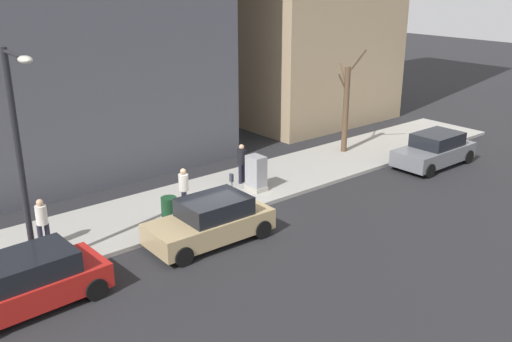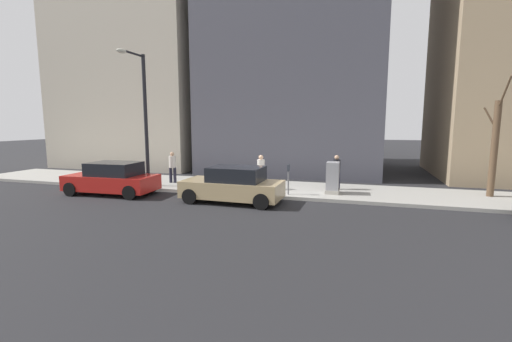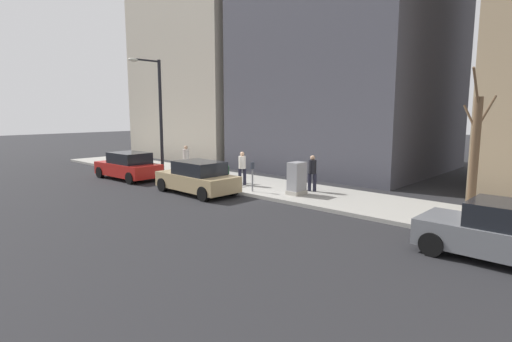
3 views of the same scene
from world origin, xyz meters
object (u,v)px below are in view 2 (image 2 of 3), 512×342
object	(u,v)px
parking_meter	(288,176)
pedestrian_midblock	(261,170)
bare_tree	(495,146)
pedestrian_near_meter	(336,170)
streetlamp	(142,109)
parked_car_red	(112,179)
parked_car_tan	(233,185)
trash_bin	(241,180)
pedestrian_far_corner	(172,165)
office_tower_right	(151,64)
utility_box	(333,178)

from	to	relation	value
parking_meter	pedestrian_midblock	bearing A→B (deg)	60.23
bare_tree	pedestrian_near_meter	xyz separation A→B (m)	(-0.25, 6.58, -1.26)
parking_meter	streetlamp	distance (m)	7.91
parked_car_red	parked_car_tan	bearing A→B (deg)	-91.33
trash_bin	pedestrian_far_corner	distance (m)	4.24
parked_car_tan	office_tower_right	world-z (taller)	office_tower_right
parked_car_tan	trash_bin	distance (m)	2.04
parked_car_tan	pedestrian_far_corner	xyz separation A→B (m)	(2.80, 4.52, 0.35)
parked_car_red	pedestrian_near_meter	distance (m)	10.65
streetlamp	pedestrian_midblock	size ratio (longest dim) A/B	3.92
parked_car_tan	office_tower_right	xyz separation A→B (m)	(12.21, 11.75, 7.48)
parked_car_red	bare_tree	xyz separation A→B (m)	(3.79, -16.61, 1.61)
parked_car_red	trash_bin	bearing A→B (deg)	-71.85
parking_meter	office_tower_right	distance (m)	18.88
utility_box	bare_tree	bearing A→B (deg)	-79.00
office_tower_right	pedestrian_near_meter	bearing A→B (deg)	-119.08
parking_meter	bare_tree	world-z (taller)	bare_tree
pedestrian_near_meter	trash_bin	bearing A→B (deg)	175.30
parking_meter	bare_tree	size ratio (longest dim) A/B	0.27
parked_car_tan	parking_meter	world-z (taller)	parked_car_tan
bare_tree	parking_meter	bearing A→B (deg)	104.09
pedestrian_near_meter	parking_meter	bearing A→B (deg)	-159.05
parking_meter	trash_bin	size ratio (longest dim) A/B	1.50
utility_box	trash_bin	size ratio (longest dim) A/B	1.59
parked_car_red	pedestrian_far_corner	bearing A→B (deg)	-29.58
streetlamp	office_tower_right	bearing A→B (deg)	30.94
streetlamp	office_tower_right	size ratio (longest dim) A/B	0.40
pedestrian_midblock	parked_car_red	bearing A→B (deg)	149.63
streetlamp	pedestrian_far_corner	world-z (taller)	streetlamp
parking_meter	pedestrian_far_corner	size ratio (longest dim) A/B	0.81
parked_car_red	pedestrian_near_meter	xyz separation A→B (m)	(3.54, -10.03, 0.35)
parked_car_tan	streetlamp	distance (m)	6.35
pedestrian_midblock	pedestrian_far_corner	size ratio (longest dim) A/B	1.00
parked_car_red	trash_bin	world-z (taller)	parked_car_red
pedestrian_midblock	pedestrian_far_corner	xyz separation A→B (m)	(0.38, 5.04, 0.00)
bare_tree	pedestrian_midblock	xyz separation A→B (m)	(-1.27, 10.07, -1.26)
parked_car_tan	trash_bin	xyz separation A→B (m)	(2.00, 0.38, -0.14)
bare_tree	pedestrian_far_corner	bearing A→B (deg)	93.39
bare_tree	pedestrian_midblock	world-z (taller)	bare_tree
parked_car_tan	bare_tree	world-z (taller)	bare_tree
utility_box	bare_tree	world-z (taller)	bare_tree
parked_car_red	parking_meter	distance (m)	8.23
bare_tree	pedestrian_near_meter	bearing A→B (deg)	92.19
bare_tree	office_tower_right	xyz separation A→B (m)	(8.52, 22.34, 5.87)
trash_bin	bare_tree	bearing A→B (deg)	-81.21
parked_car_tan	pedestrian_near_meter	distance (m)	5.30
streetlamp	parked_car_tan	bearing A→B (deg)	-104.74
pedestrian_midblock	trash_bin	bearing A→B (deg)	153.72
parked_car_tan	parking_meter	xyz separation A→B (m)	(1.55, -2.04, 0.24)
bare_tree	utility_box	bearing A→B (deg)	101.00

